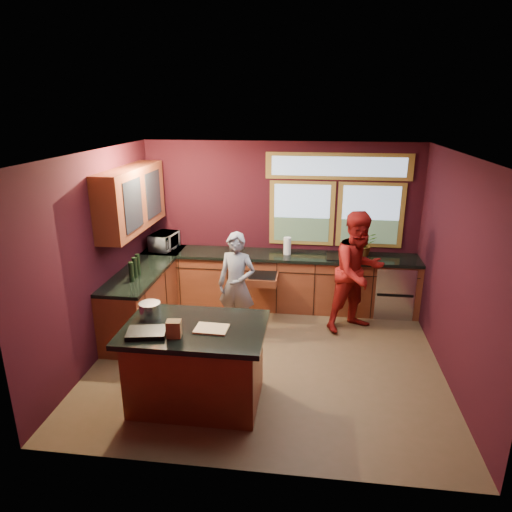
% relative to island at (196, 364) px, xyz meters
% --- Properties ---
extents(floor, '(4.50, 4.50, 0.00)m').
position_rel_island_xyz_m(floor, '(0.70, 1.01, -0.48)').
color(floor, brown).
rests_on(floor, ground).
extents(room_shell, '(4.52, 4.02, 2.71)m').
position_rel_island_xyz_m(room_shell, '(0.10, 1.33, 1.32)').
color(room_shell, black).
rests_on(room_shell, ground).
extents(back_counter, '(4.50, 0.64, 0.93)m').
position_rel_island_xyz_m(back_counter, '(0.90, 2.71, -0.01)').
color(back_counter, maroon).
rests_on(back_counter, floor).
extents(left_counter, '(0.64, 2.30, 0.93)m').
position_rel_island_xyz_m(left_counter, '(-1.25, 1.86, -0.01)').
color(left_counter, maroon).
rests_on(left_counter, floor).
extents(island, '(1.55, 1.05, 0.95)m').
position_rel_island_xyz_m(island, '(0.00, 0.00, 0.00)').
color(island, maroon).
rests_on(island, floor).
extents(person_grey, '(0.63, 0.48, 1.54)m').
position_rel_island_xyz_m(person_grey, '(0.18, 1.68, 0.29)').
color(person_grey, slate).
rests_on(person_grey, floor).
extents(person_red, '(1.12, 1.06, 1.82)m').
position_rel_island_xyz_m(person_red, '(1.92, 2.06, 0.43)').
color(person_red, maroon).
rests_on(person_red, floor).
extents(microwave, '(0.42, 0.55, 0.28)m').
position_rel_island_xyz_m(microwave, '(-1.22, 2.71, 0.59)').
color(microwave, '#999999').
rests_on(microwave, left_counter).
extents(potted_plant, '(0.37, 0.32, 0.41)m').
position_rel_island_xyz_m(potted_plant, '(2.06, 2.76, 0.66)').
color(potted_plant, '#999999').
rests_on(potted_plant, back_counter).
extents(paper_towel, '(0.12, 0.12, 0.28)m').
position_rel_island_xyz_m(paper_towel, '(0.84, 2.71, 0.59)').
color(paper_towel, white).
rests_on(paper_towel, back_counter).
extents(cutting_board, '(0.36, 0.26, 0.02)m').
position_rel_island_xyz_m(cutting_board, '(0.20, -0.05, 0.48)').
color(cutting_board, tan).
rests_on(cutting_board, island).
extents(stock_pot, '(0.24, 0.24, 0.18)m').
position_rel_island_xyz_m(stock_pot, '(-0.55, 0.15, 0.56)').
color(stock_pot, silver).
rests_on(stock_pot, island).
extents(paper_bag, '(0.16, 0.14, 0.18)m').
position_rel_island_xyz_m(paper_bag, '(-0.15, -0.25, 0.56)').
color(paper_bag, brown).
rests_on(paper_bag, island).
extents(black_tray, '(0.45, 0.35, 0.05)m').
position_rel_island_xyz_m(black_tray, '(-0.45, -0.25, 0.49)').
color(black_tray, black).
rests_on(black_tray, island).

